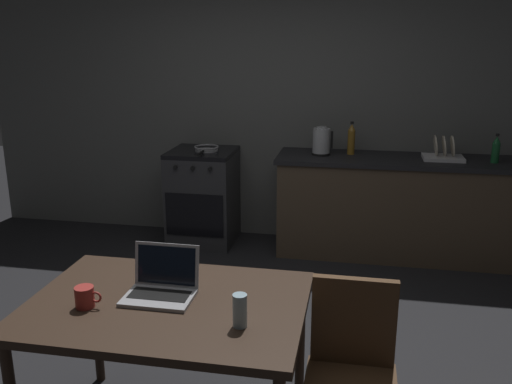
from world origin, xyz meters
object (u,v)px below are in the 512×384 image
object	(u,v)px
stove_oven	(203,197)
dish_rack	(443,154)
frying_pan	(206,148)
laptop	(161,287)
coffee_mug	(85,297)
drinking_glass	(240,311)
electric_kettle	(321,141)
dining_table	(168,315)
bottle_b	(351,139)
chair	(351,367)
bottle	(496,149)

from	to	relation	value
stove_oven	dish_rack	bearing A→B (deg)	0.07
frying_pan	laptop	bearing A→B (deg)	-78.91
coffee_mug	drinking_glass	distance (m)	0.72
electric_kettle	dining_table	bearing A→B (deg)	-100.56
laptop	bottle_b	distance (m)	2.86
chair	dish_rack	xyz separation A→B (m)	(0.71, 2.72, 0.43)
dining_table	chair	world-z (taller)	chair
dining_table	coffee_mug	xyz separation A→B (m)	(-0.35, -0.12, 0.12)
frying_pan	drinking_glass	world-z (taller)	frying_pan
dining_table	bottle	bearing A→B (deg)	53.39
frying_pan	dish_rack	world-z (taller)	dish_rack
dining_table	electric_kettle	bearing A→B (deg)	79.44
chair	electric_kettle	xyz separation A→B (m)	(-0.35, 2.72, 0.50)
coffee_mug	frying_pan	bearing A→B (deg)	94.40
bottle_b	bottle	bearing A→B (deg)	-6.17
electric_kettle	bottle_b	world-z (taller)	bottle_b
dish_rack	drinking_glass	bearing A→B (deg)	-112.42
stove_oven	bottle	world-z (taller)	bottle
frying_pan	bottle_b	bearing A→B (deg)	4.73
bottle	stove_oven	bearing A→B (deg)	178.94
bottle_b	dish_rack	bearing A→B (deg)	-5.77
electric_kettle	frying_pan	xyz separation A→B (m)	(-1.06, -0.03, -0.10)
stove_oven	chair	world-z (taller)	stove_oven
laptop	electric_kettle	world-z (taller)	electric_kettle
bottle	drinking_glass	world-z (taller)	bottle
bottle	bottle_b	world-z (taller)	bottle_b
chair	dish_rack	world-z (taller)	dish_rack
electric_kettle	dish_rack	bearing A→B (deg)	0.00
chair	bottle	distance (m)	2.93
laptop	dish_rack	distance (m)	3.10
chair	frying_pan	size ratio (longest dim) A/B	2.23
laptop	drinking_glass	distance (m)	0.47
frying_pan	chair	bearing A→B (deg)	-62.32
stove_oven	laptop	size ratio (longest dim) A/B	2.82
chair	bottle_b	distance (m)	2.85
drinking_glass	dish_rack	distance (m)	3.09
coffee_mug	drinking_glass	world-z (taller)	drinking_glass
electric_kettle	frying_pan	world-z (taller)	electric_kettle
dining_table	drinking_glass	xyz separation A→B (m)	(0.38, -0.16, 0.14)
dining_table	bottle_b	size ratio (longest dim) A/B	4.33
coffee_mug	bottle_b	bearing A→B (deg)	69.03
dining_table	coffee_mug	size ratio (longest dim) A/B	10.19
bottle	drinking_glass	size ratio (longest dim) A/B	1.69
bottle_b	dining_table	bearing A→B (deg)	-105.39
frying_pan	coffee_mug	world-z (taller)	frying_pan
dining_table	stove_oven	bearing A→B (deg)	102.72
chair	bottle_b	world-z (taller)	bottle_b
laptop	frying_pan	xyz separation A→B (m)	(-0.51, 2.62, 0.13)
frying_pan	coffee_mug	distance (m)	2.80
bottle	coffee_mug	xyz separation A→B (m)	(-2.31, -2.77, -0.22)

